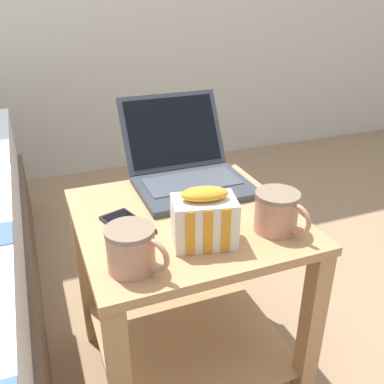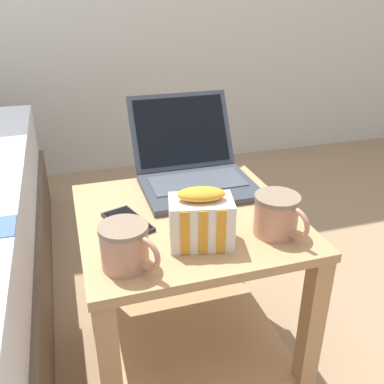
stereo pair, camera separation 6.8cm
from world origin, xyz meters
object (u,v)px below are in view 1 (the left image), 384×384
object	(u,v)px
laptop	(187,168)
cell_phone	(128,225)
snack_bag	(204,219)
mug_front_right	(132,247)
mug_front_left	(277,210)

from	to	relation	value
laptop	cell_phone	xyz separation A→B (m)	(-0.22, -0.18, -0.04)
snack_bag	mug_front_right	bearing A→B (deg)	-167.30
mug_front_left	mug_front_right	xyz separation A→B (m)	(-0.34, -0.03, -0.00)
mug_front_left	mug_front_right	distance (m)	0.34
laptop	cell_phone	size ratio (longest dim) A/B	2.22
snack_bag	cell_phone	world-z (taller)	snack_bag
laptop	mug_front_left	bearing A→B (deg)	-73.31
mug_front_right	snack_bag	world-z (taller)	snack_bag
mug_front_left	cell_phone	xyz separation A→B (m)	(-0.31, 0.14, -0.05)
mug_front_left	snack_bag	bearing A→B (deg)	175.95
mug_front_right	laptop	bearing A→B (deg)	54.58
laptop	mug_front_left	size ratio (longest dim) A/B	2.52
laptop	snack_bag	size ratio (longest dim) A/B	2.30
laptop	mug_front_right	world-z (taller)	laptop
cell_phone	snack_bag	bearing A→B (deg)	-41.87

